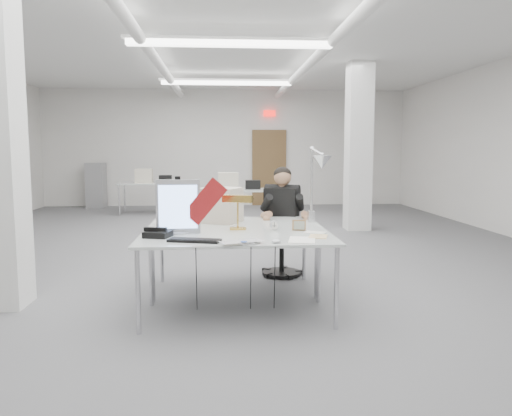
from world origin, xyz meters
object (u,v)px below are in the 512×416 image
(office_chair, at_px, (282,230))
(beige_monitor, at_px, (220,205))
(laptop, at_px, (244,244))
(desk_phone, at_px, (158,234))
(desk_main, at_px, (237,238))
(seated_person, at_px, (282,203))
(monitor, at_px, (178,207))
(bankers_lamp, at_px, (238,213))
(architect_lamp, at_px, (316,185))

(office_chair, xyz_separation_m, beige_monitor, (-0.75, -0.57, 0.38))
(laptop, bearing_deg, desk_phone, 127.88)
(desk_main, xyz_separation_m, seated_person, (0.60, 1.46, 0.16))
(laptop, bearing_deg, beige_monitor, 76.15)
(monitor, bearing_deg, seated_person, 45.04)
(desk_main, xyz_separation_m, desk_phone, (-0.72, 0.02, 0.04))
(bankers_lamp, bearing_deg, office_chair, 79.13)
(office_chair, bearing_deg, seated_person, -67.29)
(desk_main, distance_m, office_chair, 1.63)
(laptop, xyz_separation_m, beige_monitor, (-0.20, 1.35, 0.18))
(desk_main, bearing_deg, desk_phone, 178.27)
(desk_main, height_order, beige_monitor, beige_monitor)
(desk_main, height_order, seated_person, seated_person)
(office_chair, relative_size, bankers_lamp, 3.47)
(seated_person, xyz_separation_m, architect_lamp, (0.25, -0.80, 0.28))
(office_chair, xyz_separation_m, desk_phone, (-1.31, -1.48, 0.22))
(monitor, xyz_separation_m, desk_phone, (-0.17, -0.19, -0.23))
(desk_main, height_order, laptop, laptop)
(bankers_lamp, bearing_deg, architect_lamp, 33.17)
(bankers_lamp, distance_m, architect_lamp, 0.90)
(seated_person, distance_m, monitor, 1.69)
(beige_monitor, bearing_deg, architect_lamp, 9.29)
(bankers_lamp, bearing_deg, desk_phone, -134.67)
(desk_phone, distance_m, beige_monitor, 1.08)
(monitor, height_order, architect_lamp, architect_lamp)
(seated_person, xyz_separation_m, monitor, (-1.14, -1.24, 0.11))
(desk_main, relative_size, office_chair, 1.60)
(bankers_lamp, bearing_deg, seated_person, 78.00)
(desk_main, distance_m, desk_phone, 0.72)
(bankers_lamp, relative_size, architect_lamp, 0.39)
(bankers_lamp, height_order, desk_phone, bankers_lamp)
(laptop, xyz_separation_m, architect_lamp, (0.81, 1.08, 0.41))
(desk_main, bearing_deg, laptop, -83.92)
(laptop, height_order, architect_lamp, architect_lamp)
(seated_person, height_order, architect_lamp, architect_lamp)
(desk_main, distance_m, laptop, 0.42)
(monitor, xyz_separation_m, beige_monitor, (0.39, 0.72, -0.07))
(office_chair, relative_size, desk_phone, 5.11)
(desk_main, xyz_separation_m, beige_monitor, (-0.15, 0.93, 0.20))
(seated_person, bearing_deg, desk_phone, -109.79)
(seated_person, distance_m, desk_phone, 1.95)
(desk_main, bearing_deg, office_chair, 68.37)
(monitor, relative_size, architect_lamp, 0.61)
(seated_person, bearing_deg, monitor, -109.95)
(office_chair, xyz_separation_m, architect_lamp, (0.25, -0.85, 0.61))
(desk_main, distance_m, seated_person, 1.58)
(office_chair, height_order, bankers_lamp, office_chair)
(bankers_lamp, distance_m, desk_phone, 0.85)
(laptop, distance_m, architect_lamp, 1.41)
(desk_main, relative_size, laptop, 4.94)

